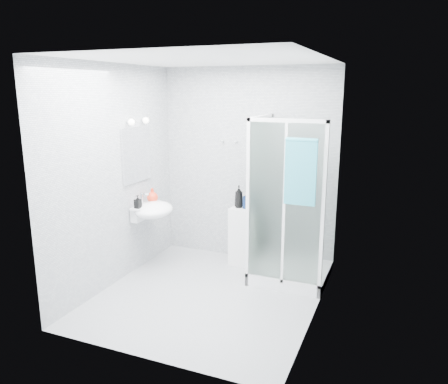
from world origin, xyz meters
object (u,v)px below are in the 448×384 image
at_px(storage_cabinet, 244,236).
at_px(shampoo_bottle_a, 239,197).
at_px(wall_basin, 152,210).
at_px(soap_dispenser_orange, 152,195).
at_px(shower_enclosure, 284,245).
at_px(hand_towel, 301,170).
at_px(shampoo_bottle_b, 249,199).
at_px(soap_dispenser_black, 138,202).

bearing_deg(storage_cabinet, shampoo_bottle_a, -163.04).
bearing_deg(wall_basin, shampoo_bottle_a, 31.11).
height_order(shampoo_bottle_a, soap_dispenser_orange, shampoo_bottle_a).
bearing_deg(shampoo_bottle_a, shower_enclosure, -21.14).
relative_size(wall_basin, shampoo_bottle_a, 1.89).
bearing_deg(wall_basin, hand_towel, -2.54).
xyz_separation_m(shampoo_bottle_a, soap_dispenser_orange, (-1.04, -0.45, 0.02)).
height_order(shampoo_bottle_a, shampoo_bottle_b, shampoo_bottle_a).
relative_size(wall_basin, hand_towel, 0.77).
distance_m(wall_basin, soap_dispenser_orange, 0.22).
xyz_separation_m(soap_dispenser_orange, soap_dispenser_black, (-0.01, -0.32, -0.01)).
bearing_deg(soap_dispenser_orange, soap_dispenser_black, -92.32).
bearing_deg(shampoo_bottle_a, storage_cabinet, 12.38).
height_order(wall_basin, shampoo_bottle_b, shampoo_bottle_b).
height_order(wall_basin, soap_dispenser_black, soap_dispenser_black).
bearing_deg(storage_cabinet, soap_dispenser_orange, -152.62).
relative_size(wall_basin, soap_dispenser_black, 3.43).
bearing_deg(soap_dispenser_orange, shampoo_bottle_b, 20.72).
relative_size(shower_enclosure, shampoo_bottle_a, 6.76).
height_order(shower_enclosure, soap_dispenser_black, shower_enclosure).
xyz_separation_m(wall_basin, shampoo_bottle_a, (0.97, 0.58, 0.14)).
distance_m(storage_cabinet, soap_dispenser_orange, 1.33).
xyz_separation_m(wall_basin, soap_dispenser_orange, (-0.07, 0.13, 0.16)).
height_order(shower_enclosure, soap_dispenser_orange, shower_enclosure).
height_order(storage_cabinet, soap_dispenser_orange, soap_dispenser_orange).
relative_size(hand_towel, soap_dispenser_orange, 3.86).
distance_m(hand_towel, shampoo_bottle_a, 1.27).
bearing_deg(hand_towel, shower_enclosure, 122.77).
relative_size(soap_dispenser_orange, soap_dispenser_black, 1.15).
relative_size(shampoo_bottle_b, soap_dispenser_black, 1.53).
bearing_deg(shower_enclosure, storage_cabinet, 155.44).
bearing_deg(hand_towel, shampoo_bottle_a, 144.83).
xyz_separation_m(shower_enclosure, shampoo_bottle_a, (-0.69, 0.27, 0.49)).
height_order(shampoo_bottle_b, soap_dispenser_black, shampoo_bottle_b).
height_order(shampoo_bottle_a, soap_dispenser_black, shampoo_bottle_a).
relative_size(storage_cabinet, soap_dispenser_black, 4.81).
distance_m(wall_basin, shampoo_bottle_a, 1.14).
height_order(hand_towel, shampoo_bottle_a, hand_towel).
height_order(wall_basin, shampoo_bottle_a, shampoo_bottle_a).
distance_m(shampoo_bottle_b, soap_dispenser_orange, 1.26).
height_order(hand_towel, shampoo_bottle_b, hand_towel).
xyz_separation_m(storage_cabinet, soap_dispenser_black, (-1.12, -0.79, 0.55)).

